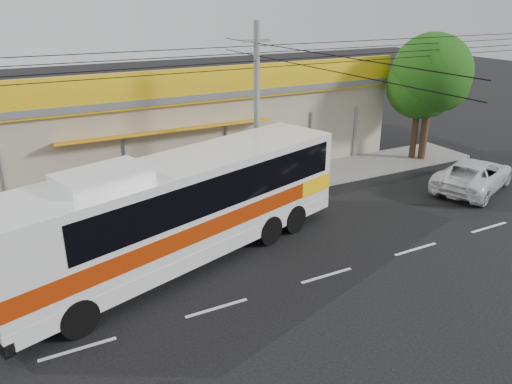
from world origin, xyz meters
TOP-DOWN VIEW (x-y plane):
  - ground at (0.00, 0.00)m, footprint 120.00×120.00m
  - sidewalk at (0.00, 6.00)m, footprint 30.00×3.20m
  - lane_markings at (0.00, -2.50)m, footprint 50.00×0.12m
  - storefront_building at (-0.01, 11.54)m, footprint 22.60×9.20m
  - coach_bus at (-3.65, 0.75)m, footprint 13.35×6.69m
  - white_car at (10.92, 0.85)m, footprint 5.96×4.32m
  - utility_pole at (0.91, 4.20)m, footprint 34.00×14.00m
  - tree_near at (11.92, 5.71)m, footprint 3.65×3.65m
  - tree_far at (12.25, 5.28)m, footprint 4.25×4.25m

SIDE VIEW (x-z plane):
  - ground at x=0.00m, z-range 0.00..0.00m
  - lane_markings at x=0.00m, z-range -0.01..0.01m
  - sidewalk at x=0.00m, z-range 0.00..0.15m
  - white_car at x=10.92m, z-range 0.00..1.51m
  - coach_bus at x=-3.65m, z-range 0.14..4.19m
  - storefront_building at x=-0.01m, z-range -0.55..5.15m
  - tree_near at x=11.92m, z-range 1.07..7.12m
  - tree_far at x=12.25m, z-range 1.24..8.29m
  - utility_pole at x=0.91m, z-range 2.55..10.39m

